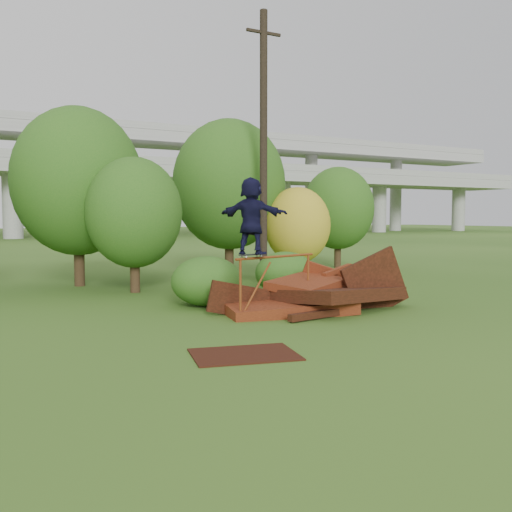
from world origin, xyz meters
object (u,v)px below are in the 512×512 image
scrap_pile (315,297)px  utility_pole (264,147)px  flat_plate (244,354)px  skater (251,216)px

scrap_pile → utility_pole: utility_pole is taller
scrap_pile → flat_plate: 5.33m
skater → flat_plate: bearing=109.9°
flat_plate → skater: bearing=59.2°
skater → scrap_pile: bearing=-121.0°
skater → utility_pole: utility_pole is taller
flat_plate → scrap_pile: bearing=40.8°
utility_pole → flat_plate: bearing=-121.7°
flat_plate → utility_pole: (5.73, 9.26, 5.06)m
scrap_pile → skater: 3.07m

